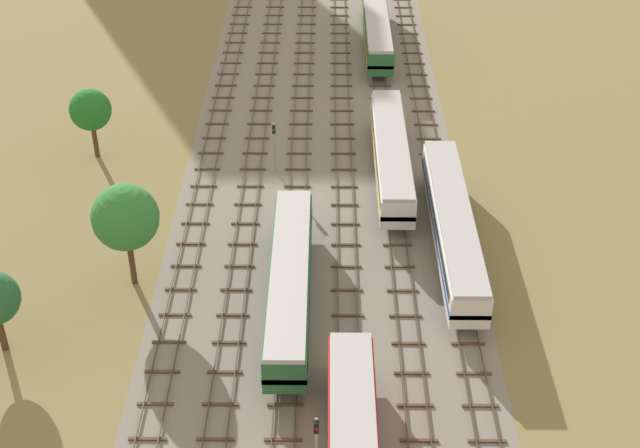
{
  "coord_description": "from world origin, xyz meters",
  "views": [
    {
      "loc": [
        0.48,
        -21.82,
        42.31
      ],
      "look_at": [
        0.0,
        38.37,
        1.5
      ],
      "focal_mm": 50.04,
      "sensor_mm": 36.0,
      "label": 1
    }
  ],
  "objects_px": {
    "signal_post_nearest": "(274,142)",
    "passenger_coach_centre_right_far": "(376,26)",
    "diesel_railcar_centre_left_near": "(290,281)",
    "passenger_coach_right_mid": "(453,224)",
    "signal_post_near": "(316,446)",
    "diesel_railcar_centre_right_midfar": "(391,154)"
  },
  "relations": [
    {
      "from": "diesel_railcar_centre_right_midfar",
      "to": "signal_post_near",
      "type": "distance_m",
      "value": 35.92
    },
    {
      "from": "signal_post_nearest",
      "to": "passenger_coach_centre_right_far",
      "type": "bearing_deg",
      "value": 70.31
    },
    {
      "from": "passenger_coach_right_mid",
      "to": "signal_post_near",
      "type": "bearing_deg",
      "value": -113.72
    },
    {
      "from": "diesel_railcar_centre_right_midfar",
      "to": "passenger_coach_centre_right_far",
      "type": "bearing_deg",
      "value": 90.0
    },
    {
      "from": "passenger_coach_right_mid",
      "to": "passenger_coach_centre_right_far",
      "type": "bearing_deg",
      "value": 95.77
    },
    {
      "from": "diesel_railcar_centre_left_near",
      "to": "passenger_coach_right_mid",
      "type": "xyz_separation_m",
      "value": [
        12.69,
        7.45,
        0.02
      ]
    },
    {
      "from": "passenger_coach_right_mid",
      "to": "signal_post_nearest",
      "type": "distance_m",
      "value": 19.25
    },
    {
      "from": "diesel_railcar_centre_right_midfar",
      "to": "signal_post_nearest",
      "type": "distance_m",
      "value": 10.64
    },
    {
      "from": "signal_post_nearest",
      "to": "passenger_coach_right_mid",
      "type": "bearing_deg",
      "value": -39.68
    },
    {
      "from": "passenger_coach_centre_right_far",
      "to": "signal_post_nearest",
      "type": "xyz_separation_m",
      "value": [
        -10.58,
        -29.55,
        0.62
      ]
    },
    {
      "from": "passenger_coach_centre_right_far",
      "to": "signal_post_nearest",
      "type": "relative_size",
      "value": 4.35
    },
    {
      "from": "diesel_railcar_centre_left_near",
      "to": "signal_post_nearest",
      "type": "height_order",
      "value": "signal_post_nearest"
    },
    {
      "from": "diesel_railcar_centre_left_near",
      "to": "signal_post_near",
      "type": "bearing_deg",
      "value": -82.75
    },
    {
      "from": "passenger_coach_right_mid",
      "to": "passenger_coach_centre_right_far",
      "type": "xyz_separation_m",
      "value": [
        -4.23,
        41.83,
        0.0
      ]
    },
    {
      "from": "diesel_railcar_centre_left_near",
      "to": "passenger_coach_centre_right_far",
      "type": "relative_size",
      "value": 0.93
    },
    {
      "from": "signal_post_near",
      "to": "diesel_railcar_centre_left_near",
      "type": "bearing_deg",
      "value": 97.25
    },
    {
      "from": "diesel_railcar_centre_left_near",
      "to": "passenger_coach_centre_right_far",
      "type": "bearing_deg",
      "value": 80.26
    },
    {
      "from": "signal_post_nearest",
      "to": "diesel_railcar_centre_left_near",
      "type": "bearing_deg",
      "value": -83.88
    },
    {
      "from": "signal_post_nearest",
      "to": "signal_post_near",
      "type": "height_order",
      "value": "signal_post_near"
    },
    {
      "from": "diesel_railcar_centre_right_midfar",
      "to": "signal_post_nearest",
      "type": "height_order",
      "value": "signal_post_nearest"
    },
    {
      "from": "diesel_railcar_centre_right_midfar",
      "to": "signal_post_nearest",
      "type": "relative_size",
      "value": 4.05
    },
    {
      "from": "passenger_coach_centre_right_far",
      "to": "diesel_railcar_centre_right_midfar",
      "type": "bearing_deg",
      "value": -90.0
    }
  ]
}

